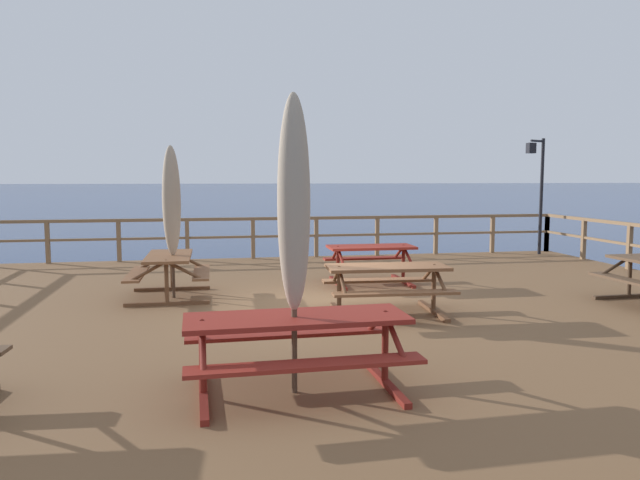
{
  "coord_description": "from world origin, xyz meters",
  "views": [
    {
      "loc": [
        -1.96,
        -9.66,
        2.92
      ],
      "look_at": [
        0.0,
        0.93,
        1.8
      ],
      "focal_mm": 33.57,
      "sensor_mm": 36.0,
      "label": 1
    }
  ],
  "objects_px": {
    "picnic_table_back_right": "(297,336)",
    "lamp_post_hooked": "(538,178)",
    "picnic_table_mid_centre": "(387,279)",
    "picnic_table_back_left": "(371,256)",
    "patio_umbrella_tall_back_right": "(294,205)",
    "picnic_table_mid_right": "(169,267)",
    "patio_umbrella_tall_mid_left": "(171,202)"
  },
  "relations": [
    {
      "from": "picnic_table_mid_centre",
      "to": "patio_umbrella_tall_back_right",
      "type": "height_order",
      "value": "patio_umbrella_tall_back_right"
    },
    {
      "from": "picnic_table_back_left",
      "to": "lamp_post_hooked",
      "type": "distance_m",
      "value": 6.91
    },
    {
      "from": "picnic_table_back_left",
      "to": "lamp_post_hooked",
      "type": "xyz_separation_m",
      "value": [
        5.69,
        3.59,
        1.56
      ]
    },
    {
      "from": "picnic_table_mid_right",
      "to": "picnic_table_mid_centre",
      "type": "xyz_separation_m",
      "value": [
        3.42,
        -1.96,
        0.0
      ]
    },
    {
      "from": "picnic_table_back_right",
      "to": "patio_umbrella_tall_back_right",
      "type": "distance_m",
      "value": 1.3
    },
    {
      "from": "picnic_table_mid_right",
      "to": "picnic_table_back_left",
      "type": "bearing_deg",
      "value": 10.37
    },
    {
      "from": "picnic_table_mid_centre",
      "to": "patio_umbrella_tall_back_right",
      "type": "distance_m",
      "value": 3.89
    },
    {
      "from": "picnic_table_mid_centre",
      "to": "picnic_table_back_left",
      "type": "bearing_deg",
      "value": 79.92
    },
    {
      "from": "patio_umbrella_tall_mid_left",
      "to": "patio_umbrella_tall_back_right",
      "type": "relative_size",
      "value": 0.92
    },
    {
      "from": "picnic_table_mid_right",
      "to": "picnic_table_back_left",
      "type": "distance_m",
      "value": 3.96
    },
    {
      "from": "picnic_table_mid_right",
      "to": "picnic_table_back_left",
      "type": "relative_size",
      "value": 1.01
    },
    {
      "from": "lamp_post_hooked",
      "to": "picnic_table_back_left",
      "type": "bearing_deg",
      "value": -147.79
    },
    {
      "from": "picnic_table_back_left",
      "to": "picnic_table_mid_centre",
      "type": "bearing_deg",
      "value": -100.08
    },
    {
      "from": "picnic_table_mid_right",
      "to": "picnic_table_back_right",
      "type": "distance_m",
      "value": 5.3
    },
    {
      "from": "picnic_table_back_left",
      "to": "lamp_post_hooked",
      "type": "height_order",
      "value": "lamp_post_hooked"
    },
    {
      "from": "picnic_table_back_right",
      "to": "lamp_post_hooked",
      "type": "relative_size",
      "value": 0.7
    },
    {
      "from": "picnic_table_back_right",
      "to": "picnic_table_mid_centre",
      "type": "xyz_separation_m",
      "value": [
        1.87,
        3.1,
        -0.01
      ]
    },
    {
      "from": "lamp_post_hooked",
      "to": "picnic_table_mid_centre",
      "type": "bearing_deg",
      "value": -134.56
    },
    {
      "from": "patio_umbrella_tall_mid_left",
      "to": "lamp_post_hooked",
      "type": "relative_size",
      "value": 0.84
    },
    {
      "from": "picnic_table_mid_right",
      "to": "patio_umbrella_tall_back_right",
      "type": "bearing_deg",
      "value": -73.35
    },
    {
      "from": "patio_umbrella_tall_back_right",
      "to": "lamp_post_hooked",
      "type": "bearing_deg",
      "value": 49.36
    },
    {
      "from": "picnic_table_back_right",
      "to": "patio_umbrella_tall_back_right",
      "type": "xyz_separation_m",
      "value": [
        -0.03,
        -0.03,
        1.3
      ]
    },
    {
      "from": "picnic_table_back_left",
      "to": "picnic_table_back_right",
      "type": "bearing_deg",
      "value": -112.09
    },
    {
      "from": "picnic_table_back_right",
      "to": "patio_umbrella_tall_mid_left",
      "type": "height_order",
      "value": "patio_umbrella_tall_mid_left"
    },
    {
      "from": "picnic_table_mid_right",
      "to": "picnic_table_back_right",
      "type": "relative_size",
      "value": 0.78
    },
    {
      "from": "picnic_table_back_left",
      "to": "lamp_post_hooked",
      "type": "relative_size",
      "value": 0.54
    },
    {
      "from": "patio_umbrella_tall_back_right",
      "to": "picnic_table_back_left",
      "type": "bearing_deg",
      "value": 67.78
    },
    {
      "from": "patio_umbrella_tall_mid_left",
      "to": "patio_umbrella_tall_back_right",
      "type": "distance_m",
      "value": 5.26
    },
    {
      "from": "lamp_post_hooked",
      "to": "patio_umbrella_tall_mid_left",
      "type": "bearing_deg",
      "value": -155.45
    },
    {
      "from": "patio_umbrella_tall_back_right",
      "to": "lamp_post_hooked",
      "type": "relative_size",
      "value": 0.92
    },
    {
      "from": "picnic_table_mid_centre",
      "to": "lamp_post_hooked",
      "type": "distance_m",
      "value": 8.93
    },
    {
      "from": "picnic_table_back_left",
      "to": "patio_umbrella_tall_mid_left",
      "type": "bearing_deg",
      "value": -168.75
    }
  ]
}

